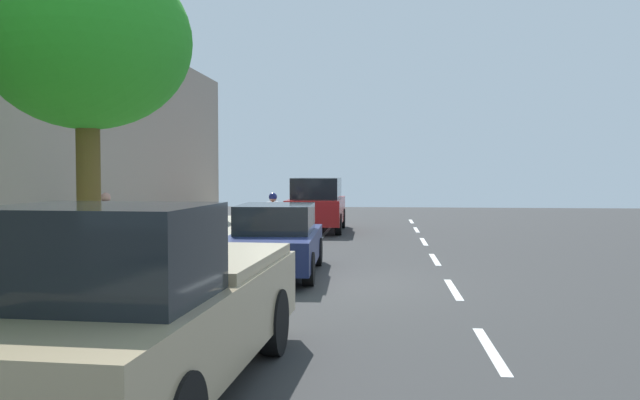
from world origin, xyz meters
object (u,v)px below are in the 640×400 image
object	(u,v)px
bicycle_at_curb	(277,236)
street_tree_near_cyclist	(86,43)
parked_pickup_tan_mid	(144,309)
pedestrian_on_phone	(106,222)
parked_sedan_dark_blue_second	(276,240)
cyclist_with_backpack	(272,214)
parked_suv_red_nearest	(317,204)

from	to	relation	value
bicycle_at_curb	street_tree_near_cyclist	distance (m)	9.83
parked_pickup_tan_mid	street_tree_near_cyclist	xyz separation A→B (m)	(2.24, -3.68, 3.31)
street_tree_near_cyclist	pedestrian_on_phone	xyz separation A→B (m)	(1.89, -4.96, -3.17)
parked_sedan_dark_blue_second	bicycle_at_curb	bearing A→B (deg)	-81.23
parked_pickup_tan_mid	cyclist_with_backpack	bearing A→B (deg)	-85.91
street_tree_near_cyclist	cyclist_with_backpack	bearing A→B (deg)	-97.93
parked_suv_red_nearest	street_tree_near_cyclist	size ratio (longest dim) A/B	0.86
cyclist_with_backpack	pedestrian_on_phone	size ratio (longest dim) A/B	1.00
parked_pickup_tan_mid	bicycle_at_curb	distance (m)	12.63
parked_suv_red_nearest	parked_pickup_tan_mid	size ratio (longest dim) A/B	0.88
parked_sedan_dark_blue_second	street_tree_near_cyclist	distance (m)	5.87
street_tree_near_cyclist	bicycle_at_curb	bearing A→B (deg)	-99.74
parked_suv_red_nearest	street_tree_near_cyclist	bearing A→B (deg)	81.48
cyclist_with_backpack	pedestrian_on_phone	xyz separation A→B (m)	(3.19, 4.42, 0.07)
cyclist_with_backpack	street_tree_near_cyclist	size ratio (longest dim) A/B	0.29
parked_suv_red_nearest	parked_pickup_tan_mid	world-z (taller)	parked_suv_red_nearest
cyclist_with_backpack	street_tree_near_cyclist	xyz separation A→B (m)	(1.31, 9.38, 3.25)
bicycle_at_curb	pedestrian_on_phone	xyz separation A→B (m)	(3.42, 3.96, 0.67)
parked_pickup_tan_mid	bicycle_at_curb	world-z (taller)	parked_pickup_tan_mid
parked_sedan_dark_blue_second	street_tree_near_cyclist	bearing A→B (deg)	61.43
parked_pickup_tan_mid	cyclist_with_backpack	xyz separation A→B (m)	(0.93, -13.06, 0.06)
parked_suv_red_nearest	cyclist_with_backpack	distance (m)	5.13
parked_pickup_tan_mid	street_tree_near_cyclist	distance (m)	5.43
parked_pickup_tan_mid	street_tree_near_cyclist	world-z (taller)	street_tree_near_cyclist
parked_sedan_dark_blue_second	cyclist_with_backpack	size ratio (longest dim) A/B	2.79
parked_pickup_tan_mid	cyclist_with_backpack	world-z (taller)	parked_pickup_tan_mid
parked_suv_red_nearest	bicycle_at_curb	xyz separation A→B (m)	(0.63, 5.52, -0.66)
pedestrian_on_phone	parked_sedan_dark_blue_second	bearing A→B (deg)	169.11
parked_sedan_dark_blue_second	bicycle_at_curb	distance (m)	4.83
bicycle_at_curb	cyclist_with_backpack	size ratio (longest dim) A/B	1.06
parked_sedan_dark_blue_second	parked_pickup_tan_mid	xyz separation A→B (m)	(0.03, 7.84, 0.15)
bicycle_at_curb	cyclist_with_backpack	xyz separation A→B (m)	(0.23, -0.46, 0.60)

